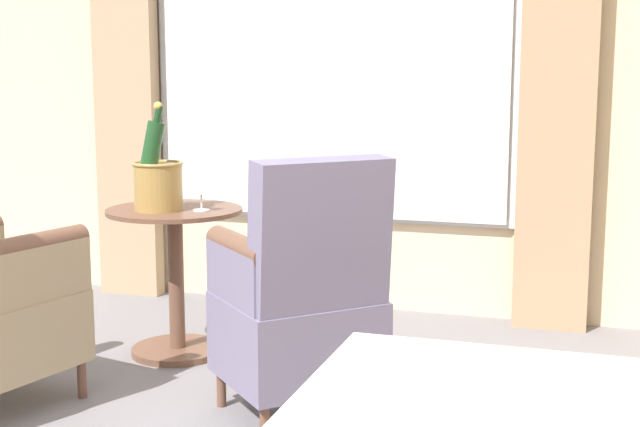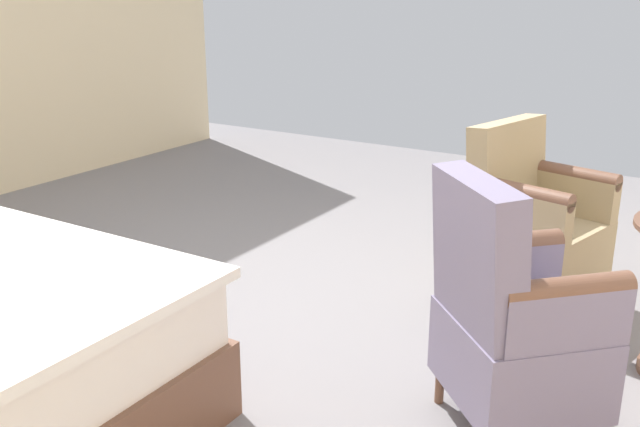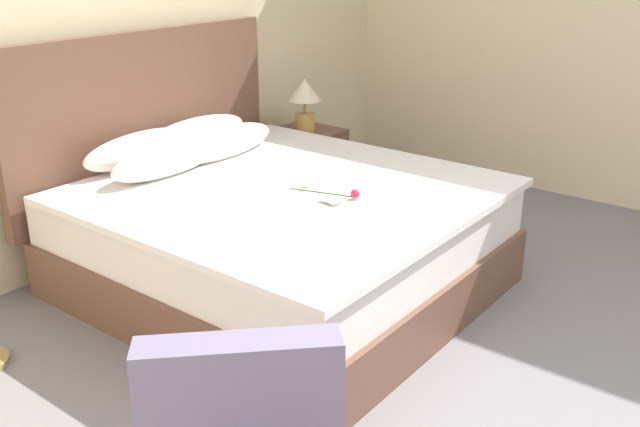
# 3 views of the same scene
# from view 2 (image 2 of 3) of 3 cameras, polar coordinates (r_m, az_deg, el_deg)

# --- Properties ---
(ground_plane) EXTENTS (7.53, 7.53, 0.00)m
(ground_plane) POSITION_cam_2_polar(r_m,az_deg,el_deg) (3.69, -4.57, -7.51)
(ground_plane) COLOR slate
(armchair_by_window) EXTENTS (0.73, 0.73, 0.98)m
(armchair_by_window) POSITION_cam_2_polar(r_m,az_deg,el_deg) (2.64, 15.11, -8.33)
(armchair_by_window) COLOR brown
(armchair_by_window) RESTS_ON ground
(armchair_facing_bed) EXTENTS (0.68, 0.70, 0.93)m
(armchair_facing_bed) POSITION_cam_2_polar(r_m,az_deg,el_deg) (3.79, 16.67, -0.61)
(armchair_facing_bed) COLOR brown
(armchair_facing_bed) RESTS_ON ground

